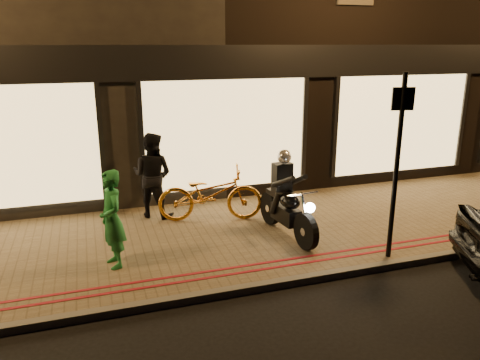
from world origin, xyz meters
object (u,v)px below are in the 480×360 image
Objects in this scene: sign_post at (397,158)px; bicycle_gold at (210,194)px; motorcycle at (286,203)px; person_green at (112,219)px.

sign_post is 3.67m from bicycle_gold.
motorcycle is 3.10m from person_green.
sign_post is 1.91× the size of person_green.
sign_post is 1.45× the size of bicycle_gold.
person_green is (-1.96, -1.48, 0.24)m from bicycle_gold.
motorcycle is at bearing 81.69° from person_green.
bicycle_gold is at bearing 127.54° from motorcycle.
bicycle_gold is (-2.38, 2.56, -1.13)m from sign_post.
person_green is at bearing 179.38° from motorcycle.
person_green is at bearing 140.01° from bicycle_gold.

